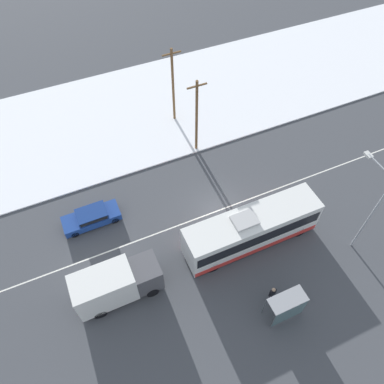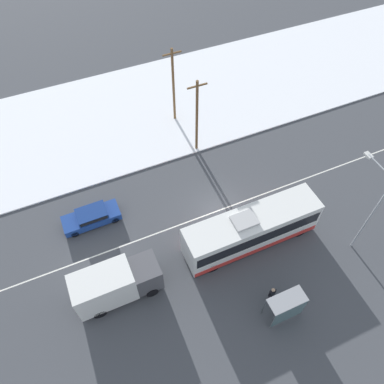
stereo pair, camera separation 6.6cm
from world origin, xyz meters
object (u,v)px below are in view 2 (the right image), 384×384
(city_bus, at_px, (251,229))
(bus_shelter, at_px, (288,308))
(box_truck, at_px, (115,284))
(utility_pole_snowlot, at_px, (173,85))
(sedan_car, at_px, (92,216))
(streetlamp, at_px, (371,202))
(pedestrian_at_stop, at_px, (272,293))
(utility_pole_roadside, at_px, (197,116))

(city_bus, distance_m, bus_shelter, 6.35)
(box_truck, xyz_separation_m, utility_pole_snowlot, (10.89, 15.94, 2.40))
(sedan_car, relative_size, streetlamp, 0.56)
(pedestrian_at_stop, bearing_deg, city_bus, 78.98)
(bus_shelter, bearing_deg, sedan_car, 127.61)
(pedestrian_at_stop, bearing_deg, bus_shelter, -83.98)
(utility_pole_snowlot, bearing_deg, utility_pole_roadside, -86.78)
(sedan_car, xyz_separation_m, bus_shelter, (10.10, -13.11, 0.93))
(sedan_car, bearing_deg, box_truck, 90.79)
(streetlamp, bearing_deg, box_truck, 170.43)
(city_bus, distance_m, streetlamp, 8.57)
(city_bus, relative_size, utility_pole_roadside, 1.38)
(sedan_car, bearing_deg, utility_pole_roadside, -159.51)
(city_bus, bearing_deg, utility_pole_snowlot, 89.62)
(streetlamp, bearing_deg, pedestrian_at_stop, -168.38)
(city_bus, bearing_deg, bus_shelter, -97.06)
(bus_shelter, relative_size, utility_pole_roadside, 0.33)
(box_truck, xyz_separation_m, pedestrian_at_stop, (9.85, -4.71, -0.78))
(utility_pole_snowlot, bearing_deg, pedestrian_at_stop, -92.89)
(box_truck, relative_size, utility_pole_snowlot, 0.75)
(city_bus, relative_size, streetlamp, 1.30)
(pedestrian_at_stop, height_order, streetlamp, streetlamp)
(city_bus, relative_size, pedestrian_at_stop, 6.56)
(utility_pole_roadside, xyz_separation_m, utility_pole_snowlot, (-0.27, 4.82, 0.12))
(streetlamp, xyz_separation_m, utility_pole_snowlot, (-7.10, 18.97, -0.97))
(city_bus, xyz_separation_m, bus_shelter, (-0.78, -6.30, -0.06))
(city_bus, height_order, box_truck, city_bus)
(pedestrian_at_stop, xyz_separation_m, utility_pole_snowlot, (1.04, 20.65, 3.18))
(box_truck, xyz_separation_m, utility_pole_roadside, (11.16, 11.12, 2.27))
(city_bus, bearing_deg, streetlamp, -23.54)
(bus_shelter, relative_size, streetlamp, 0.31)
(pedestrian_at_stop, height_order, utility_pole_roadside, utility_pole_roadside)
(sedan_car, height_order, pedestrian_at_stop, pedestrian_at_stop)
(utility_pole_roadside, bearing_deg, city_bus, -91.96)
(sedan_car, bearing_deg, bus_shelter, 127.61)
(box_truck, distance_m, pedestrian_at_stop, 10.94)
(box_truck, distance_m, utility_pole_roadside, 15.92)
(streetlamp, xyz_separation_m, utility_pole_roadside, (-6.83, 14.15, -1.09))
(city_bus, bearing_deg, sedan_car, 147.97)
(sedan_car, bearing_deg, city_bus, 147.97)
(city_bus, xyz_separation_m, utility_pole_snowlot, (0.11, 15.83, 2.45))
(city_bus, bearing_deg, box_truck, -179.43)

